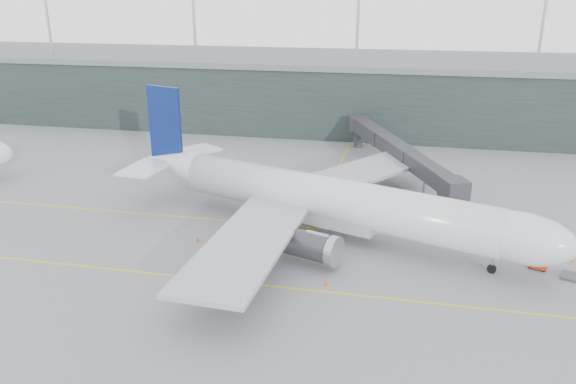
# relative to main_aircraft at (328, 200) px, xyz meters

# --- Properties ---
(ground) EXTENTS (320.00, 320.00, 0.00)m
(ground) POSITION_rel_main_aircraft_xyz_m (-7.02, 5.47, -4.62)
(ground) COLOR slate
(ground) RESTS_ON ground
(taxiline_a) EXTENTS (160.00, 0.25, 0.02)m
(taxiline_a) POSITION_rel_main_aircraft_xyz_m (-7.02, 1.47, -4.61)
(taxiline_a) COLOR gold
(taxiline_a) RESTS_ON ground
(taxiline_b) EXTENTS (160.00, 0.25, 0.02)m
(taxiline_b) POSITION_rel_main_aircraft_xyz_m (-7.02, -14.53, -4.61)
(taxiline_b) COLOR gold
(taxiline_b) RESTS_ON ground
(taxiline_lead_main) EXTENTS (0.25, 60.00, 0.02)m
(taxiline_lead_main) POSITION_rel_main_aircraft_xyz_m (-2.02, 25.47, -4.61)
(taxiline_lead_main) COLOR gold
(taxiline_lead_main) RESTS_ON ground
(terminal) EXTENTS (240.00, 36.00, 29.00)m
(terminal) POSITION_rel_main_aircraft_xyz_m (-7.03, 63.46, 3.00)
(terminal) COLOR #1D2726
(terminal) RESTS_ON ground
(main_aircraft) EXTENTS (57.02, 52.58, 16.47)m
(main_aircraft) POSITION_rel_main_aircraft_xyz_m (0.00, 0.00, 0.00)
(main_aircraft) COLOR silver
(main_aircraft) RESTS_ON ground
(jet_bridge) EXTENTS (18.93, 42.91, 6.16)m
(jet_bridge) POSITION_rel_main_aircraft_xyz_m (9.17, 27.89, -0.01)
(jet_bridge) COLOR #2B2A2F
(jet_bridge) RESTS_ON ground
(gse_cart) EXTENTS (2.32, 1.90, 1.36)m
(gse_cart) POSITION_rel_main_aircraft_xyz_m (24.23, -4.54, -3.87)
(gse_cart) COLOR #BB2D0D
(gse_cart) RESTS_ON ground
(baggage_dolly) EXTENTS (3.27, 2.95, 0.27)m
(baggage_dolly) POSITION_rel_main_aircraft_xyz_m (27.69, -6.19, -4.46)
(baggage_dolly) COLOR #393A3E
(baggage_dolly) RESTS_ON ground
(uld_a) EXTENTS (2.21, 1.89, 1.79)m
(uld_a) POSITION_rel_main_aircraft_xyz_m (-13.14, 16.59, -3.68)
(uld_a) COLOR #323136
(uld_a) RESTS_ON ground
(uld_b) EXTENTS (2.32, 2.03, 1.82)m
(uld_b) POSITION_rel_main_aircraft_xyz_m (-9.13, 17.14, -3.67)
(uld_b) COLOR #323136
(uld_b) RESTS_ON ground
(uld_c) EXTENTS (2.27, 2.00, 1.75)m
(uld_c) POSITION_rel_main_aircraft_xyz_m (-7.49, 16.69, -3.70)
(uld_c) COLOR #323136
(uld_c) RESTS_ON ground
(cone_nose) EXTENTS (0.44, 0.44, 0.70)m
(cone_nose) POSITION_rel_main_aircraft_xyz_m (28.63, -1.83, -4.27)
(cone_nose) COLOR #F25F0D
(cone_nose) RESTS_ON ground
(cone_wing_stbd) EXTENTS (0.42, 0.42, 0.68)m
(cone_wing_stbd) POSITION_rel_main_aircraft_xyz_m (1.79, -13.32, -4.28)
(cone_wing_stbd) COLOR #F93A0D
(cone_wing_stbd) RESTS_ON ground
(cone_wing_port) EXTENTS (0.48, 0.48, 0.76)m
(cone_wing_port) POSITION_rel_main_aircraft_xyz_m (2.40, 15.93, -4.24)
(cone_wing_port) COLOR orange
(cone_wing_port) RESTS_ON ground
(cone_tail) EXTENTS (0.48, 0.48, 0.76)m
(cone_tail) POSITION_rel_main_aircraft_xyz_m (-15.31, -5.70, -4.24)
(cone_tail) COLOR #EC570D
(cone_tail) RESTS_ON ground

